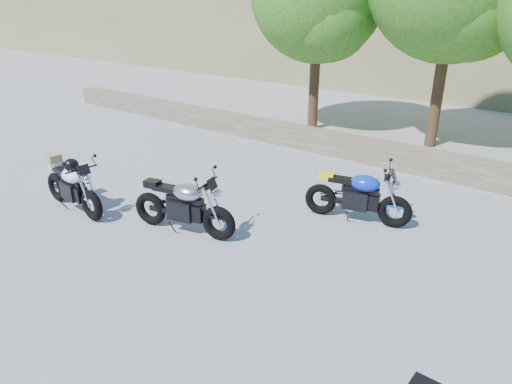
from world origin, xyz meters
TOP-DOWN VIEW (x-y plane):
  - ground at (0.00, 0.00)m, footprint 90.00×90.00m
  - stone_wall at (0.00, 5.50)m, footprint 22.00×0.55m
  - silver_bike at (-0.78, 0.38)m, footprint 1.85×0.68m
  - white_bike at (-2.96, -0.23)m, footprint 1.80×0.57m
  - blue_bike at (1.24, 2.47)m, footprint 1.80×0.68m

SIDE VIEW (x-z plane):
  - ground at x=0.00m, z-range 0.00..0.00m
  - stone_wall at x=0.00m, z-range 0.00..0.50m
  - blue_bike at x=1.24m, z-range -0.01..0.90m
  - silver_bike at x=-0.78m, z-range -0.01..0.92m
  - white_bike at x=-2.96m, z-range -0.01..0.99m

